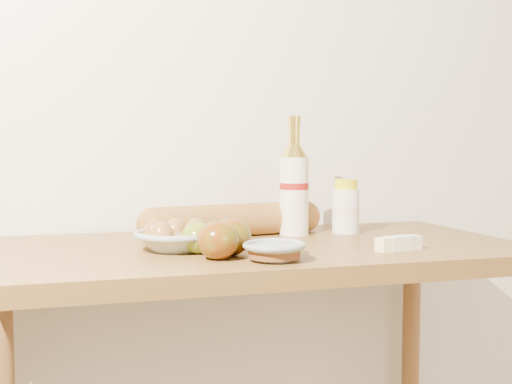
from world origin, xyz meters
TOP-DOWN VIEW (x-y plane):
  - back_wall at (0.00, 1.51)m, footprint 3.50×0.02m
  - table at (0.00, 1.18)m, footprint 1.20×0.60m
  - bourbon_bottle at (0.14, 1.31)m, footprint 0.08×0.08m
  - cream_bottle at (0.28, 1.30)m, footprint 0.08×0.08m
  - egg_bowl at (-0.17, 1.15)m, footprint 0.19×0.19m
  - baguette at (-0.01, 1.32)m, footprint 0.49×0.16m
  - apple_yellowgreen at (-0.14, 1.09)m, footprint 0.09×0.09m
  - apple_redgreen_front at (-0.12, 1.02)m, footprint 0.10×0.10m
  - apple_redgreen_right at (-0.11, 1.09)m, footprint 0.08×0.08m
  - sugar_bowl at (-0.02, 0.97)m, footprint 0.15×0.15m
  - syrup_bowl at (0.01, 1.04)m, footprint 0.12×0.12m
  - butter_stick at (0.27, 1.01)m, footprint 0.11×0.05m
  - apple_extra at (-0.08, 1.05)m, footprint 0.10×0.10m

SIDE VIEW (x-z plane):
  - table at x=0.00m, z-range 0.33..1.23m
  - butter_stick at x=0.27m, z-range 0.90..0.93m
  - syrup_bowl at x=0.01m, z-range 0.90..0.93m
  - sugar_bowl at x=-0.02m, z-range 0.90..0.94m
  - egg_bowl at x=-0.17m, z-range 0.89..0.96m
  - apple_redgreen_right at x=-0.11m, z-range 0.90..0.96m
  - apple_yellowgreen at x=-0.14m, z-range 0.90..0.96m
  - apple_redgreen_front at x=-0.12m, z-range 0.90..0.98m
  - apple_extra at x=-0.08m, z-range 0.90..0.98m
  - baguette at x=-0.01m, z-range 0.90..0.98m
  - cream_bottle at x=0.28m, z-range 0.89..1.03m
  - bourbon_bottle at x=0.14m, z-range 0.87..1.17m
  - back_wall at x=0.00m, z-range 0.00..2.60m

